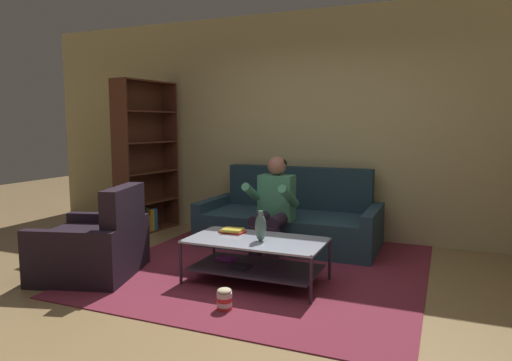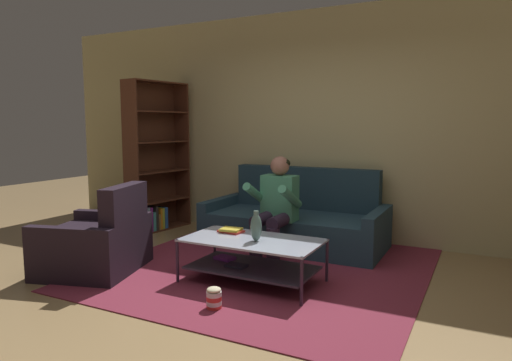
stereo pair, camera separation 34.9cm
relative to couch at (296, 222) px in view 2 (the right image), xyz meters
The scene contains 11 objects.
ground 1.89m from the couch, 85.18° to the right, with size 16.80×16.80×0.00m, color #A18153.
back_partition 1.32m from the couch, 75.20° to the left, with size 8.40×0.12×2.90m, color tan.
couch is the anchor object (origin of this frame).
person_seated_center 0.67m from the couch, 90.00° to the right, with size 0.50×0.58×1.11m.
coffee_table 1.43m from the couch, 84.59° to the right, with size 1.25×0.67×0.41m.
area_rug 0.89m from the couch, 85.11° to the right, with size 3.09×3.35×0.01m.
vase 1.50m from the couch, 82.02° to the right, with size 0.10×0.10×0.28m.
book_stack 1.29m from the couch, 97.40° to the right, with size 0.25×0.18×0.04m.
bookshelf 2.16m from the couch, behind, with size 0.42×0.99×2.04m.
armchair 2.30m from the couch, 127.16° to the right, with size 1.08×1.12×0.88m.
popcorn_tub 2.12m from the couch, 85.68° to the right, with size 0.12×0.12×0.18m.
Camera 2 is at (1.88, -3.18, 1.46)m, focal length 32.00 mm.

